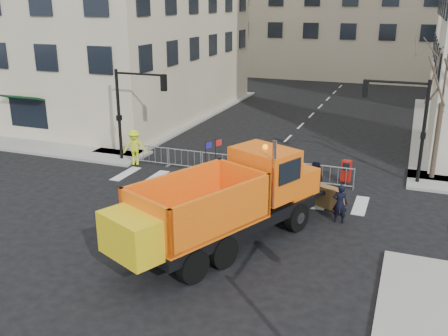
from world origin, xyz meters
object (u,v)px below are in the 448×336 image
at_px(cop_b, 314,182).
at_px(cop_c, 280,197).
at_px(plow_truck, 224,201).
at_px(cop_a, 340,204).
at_px(worker, 135,147).
at_px(newspaper_box, 346,171).

bearing_deg(cop_b, cop_c, 56.31).
xyz_separation_m(plow_truck, cop_c, (1.22, 3.72, -1.05)).
distance_m(cop_b, cop_c, 2.21).
distance_m(cop_a, worker, 12.58).
bearing_deg(cop_b, cop_a, 126.64).
bearing_deg(newspaper_box, plow_truck, -103.33).
bearing_deg(plow_truck, worker, 72.57).
height_order(plow_truck, cop_b, plow_truck).
distance_m(cop_c, newspaper_box, 5.52).
bearing_deg(cop_b, plow_truck, 64.62).
height_order(cop_c, newspaper_box, cop_c).
distance_m(cop_a, cop_b, 2.34).
relative_size(plow_truck, cop_b, 5.41).
xyz_separation_m(cop_b, newspaper_box, (1.06, 3.18, -0.31)).
relative_size(plow_truck, newspaper_box, 9.93).
distance_m(plow_truck, newspaper_box, 9.49).
height_order(cop_a, worker, worker).
distance_m(cop_a, newspaper_box, 5.01).
bearing_deg(cop_a, worker, -21.47).
bearing_deg(newspaper_box, cop_b, -100.52).
bearing_deg(cop_c, cop_a, 113.00).
distance_m(cop_b, worker, 10.74).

